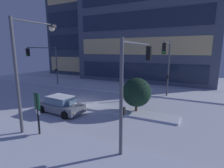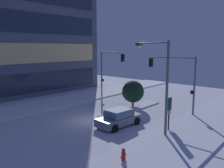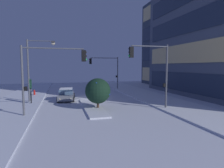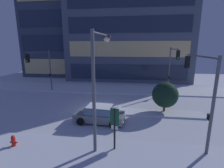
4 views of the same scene
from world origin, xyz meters
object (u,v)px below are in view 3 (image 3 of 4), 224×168
traffic_light_corner_near_right (49,67)px  street_lamp_arched (36,61)px  fire_hydrant (34,93)px  decorated_tree_median (98,91)px  car_near (66,95)px  parking_info_sign (31,88)px  traffic_light_corner_far_left (107,67)px  traffic_light_corner_far_right (153,66)px

traffic_light_corner_near_right → street_lamp_arched: size_ratio=0.82×
fire_hydrant → decorated_tree_median: 13.09m
decorated_tree_median → car_near: bearing=-154.0°
car_near → parking_info_sign: (1.73, -3.89, 1.10)m
street_lamp_arched → parking_info_sign: street_lamp_arched is taller
street_lamp_arched → decorated_tree_median: bearing=-33.9°
traffic_light_corner_far_left → car_near: bearing=51.1°
fire_hydrant → parking_info_sign: size_ratio=0.31×
traffic_light_corner_far_left → traffic_light_corner_near_right: (16.49, -8.98, 0.02)m
traffic_light_corner_far_right → fire_hydrant: bearing=-45.0°
car_near → parking_info_sign: bearing=-61.3°
traffic_light_corner_far_left → decorated_tree_median: size_ratio=1.93×
car_near → decorated_tree_median: size_ratio=1.43×
fire_hydrant → decorated_tree_median: (10.77, 7.29, 1.40)m
car_near → traffic_light_corner_far_left: 12.34m
traffic_light_corner_far_right → street_lamp_arched: street_lamp_arched is taller
fire_hydrant → traffic_light_corner_near_right: bearing=13.2°
traffic_light_corner_far_right → traffic_light_corner_far_left: bearing=-88.0°
traffic_light_corner_near_right → street_lamp_arched: bearing=105.3°
car_near → parking_info_sign: 4.39m
traffic_light_corner_far_left → fire_hydrant: 13.15m
traffic_light_corner_far_left → decorated_tree_median: bearing=73.4°
traffic_light_corner_near_right → traffic_light_corner_far_right: (0.35, 9.57, 0.16)m
street_lamp_arched → traffic_light_corner_near_right: bearing=-68.3°
traffic_light_corner_near_right → street_lamp_arched: 6.89m
car_near → street_lamp_arched: (0.66, -3.35, 4.12)m
car_near → parking_info_sign: parking_info_sign is taller
decorated_tree_median → fire_hydrant: bearing=-145.9°
traffic_light_corner_far_left → traffic_light_corner_near_right: size_ratio=1.00×
traffic_light_corner_far_left → parking_info_sign: bearing=44.0°
traffic_light_corner_near_right → parking_info_sign: 6.47m
parking_info_sign → decorated_tree_median: 8.02m
car_near → street_lamp_arched: street_lamp_arched is taller
traffic_light_corner_far_right → decorated_tree_median: 5.93m
traffic_light_corner_near_right → decorated_tree_median: (-1.30, 4.46, -2.35)m
traffic_light_corner_far_left → fire_hydrant: traffic_light_corner_far_left is taller
decorated_tree_median → traffic_light_corner_near_right: bearing=-73.8°
traffic_light_corner_far_left → parking_info_sign: (10.95, -11.32, -2.35)m
car_near → traffic_light_corner_far_right: size_ratio=0.70×
traffic_light_corner_far_left → parking_info_sign: traffic_light_corner_far_left is taller
traffic_light_corner_near_right → parking_info_sign: bearing=112.9°
parking_info_sign → car_near: bearing=34.6°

